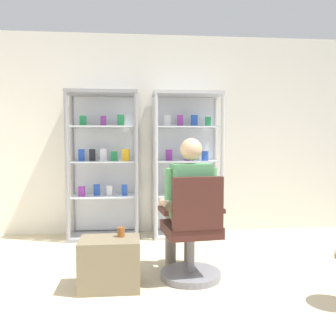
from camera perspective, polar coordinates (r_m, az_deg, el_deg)
The scene contains 7 objects.
back_wall at distance 5.01m, azimuth -3.70°, elevation 5.24°, with size 6.00×0.10×2.70m, color silver.
display_cabinet_left at distance 4.80m, azimuth -10.17°, elevation 0.60°, with size 0.90×0.45×1.90m.
display_cabinet_right at distance 4.83m, azimuth 2.94°, elevation 0.71°, with size 0.90×0.45×1.90m.
office_chair at distance 3.31m, azimuth 3.89°, elevation -10.95°, with size 0.59×0.56×0.96m.
seated_shopkeeper at distance 3.40m, azimuth 3.14°, elevation -5.06°, with size 0.52×0.59×1.29m.
storage_crate at distance 3.23m, azimuth -9.18°, elevation -14.68°, with size 0.51×0.37×0.43m, color #72664C.
tea_glass at distance 3.21m, azimuth -7.45°, elevation -10.01°, with size 0.06×0.06×0.08m, color brown.
Camera 1 is at (-0.15, -2.01, 1.26)m, focal length 38.47 mm.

